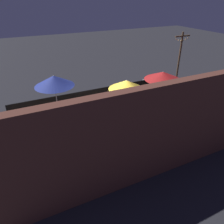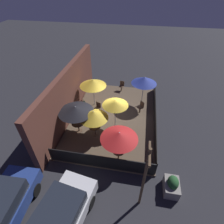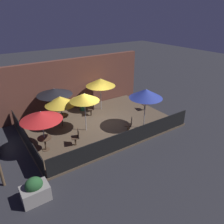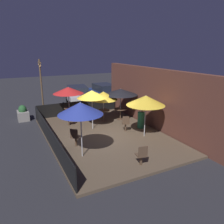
# 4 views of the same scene
# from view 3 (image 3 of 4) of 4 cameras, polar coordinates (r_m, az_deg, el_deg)

# --- Properties ---
(ground_plane) EXTENTS (60.00, 60.00, 0.00)m
(ground_plane) POSITION_cam_3_polar(r_m,az_deg,el_deg) (13.98, -3.37, -3.44)
(ground_plane) COLOR #26262B
(patio_deck) EXTENTS (9.04, 6.14, 0.12)m
(patio_deck) POSITION_cam_3_polar(r_m,az_deg,el_deg) (13.95, -3.38, -3.23)
(patio_deck) COLOR brown
(patio_deck) RESTS_ON ground_plane
(building_wall) EXTENTS (10.64, 0.36, 3.67)m
(building_wall) POSITION_cam_3_polar(r_m,az_deg,el_deg) (15.97, -9.70, 7.15)
(building_wall) COLOR brown
(building_wall) RESTS_ON ground_plane
(fence_front) EXTENTS (8.84, 0.05, 0.95)m
(fence_front) POSITION_cam_3_polar(r_m,az_deg,el_deg) (11.52, 4.39, -6.83)
(fence_front) COLOR black
(fence_front) RESTS_ON patio_deck
(fence_side_left) EXTENTS (0.05, 5.94, 0.95)m
(fence_side_left) POSITION_cam_3_polar(r_m,az_deg,el_deg) (12.35, -21.64, -6.38)
(fence_side_left) COLOR black
(fence_side_left) RESTS_ON patio_deck
(patio_umbrella_0) EXTENTS (2.03, 2.03, 2.18)m
(patio_umbrella_0) POSITION_cam_3_polar(r_m,az_deg,el_deg) (11.00, -18.06, -0.94)
(patio_umbrella_0) COLOR #B2B2B7
(patio_umbrella_0) RESTS_ON patio_deck
(patio_umbrella_1) EXTENTS (2.25, 2.25, 2.11)m
(patio_umbrella_1) POSITION_cam_3_polar(r_m,az_deg,el_deg) (14.19, -14.82, 5.16)
(patio_umbrella_1) COLOR #B2B2B7
(patio_umbrella_1) RESTS_ON patio_deck
(patio_umbrella_2) EXTENTS (1.82, 1.82, 2.00)m
(patio_umbrella_2) POSITION_cam_3_polar(r_m,az_deg,el_deg) (13.15, -13.40, 2.91)
(patio_umbrella_2) COLOR #B2B2B7
(patio_umbrella_2) RESTS_ON patio_deck
(patio_umbrella_3) EXTENTS (2.06, 2.06, 2.29)m
(patio_umbrella_3) POSITION_cam_3_polar(r_m,az_deg,el_deg) (15.21, -3.02, 7.79)
(patio_umbrella_3) COLOR #B2B2B7
(patio_umbrella_3) RESTS_ON patio_deck
(patio_umbrella_4) EXTENTS (1.94, 1.94, 2.49)m
(patio_umbrella_4) POSITION_cam_3_polar(r_m,az_deg,el_deg) (12.64, 8.85, 4.79)
(patio_umbrella_4) COLOR #B2B2B7
(patio_umbrella_4) RESTS_ON patio_deck
(patio_umbrella_5) EXTENTS (1.71, 1.71, 2.34)m
(patio_umbrella_5) POSITION_cam_3_polar(r_m,az_deg,el_deg) (12.36, -7.24, 3.87)
(patio_umbrella_5) COLOR #B2B2B7
(patio_umbrella_5) RESTS_ON patio_deck
(dining_table_0) EXTENTS (0.71, 0.71, 0.72)m
(dining_table_0) POSITION_cam_3_polar(r_m,az_deg,el_deg) (11.66, -17.15, -7.12)
(dining_table_0) COLOR #4C3828
(dining_table_0) RESTS_ON patio_deck
(dining_table_1) EXTENTS (0.85, 0.85, 0.75)m
(dining_table_1) POSITION_cam_3_polar(r_m,az_deg,el_deg) (14.67, -14.26, 0.33)
(dining_table_1) COLOR #4C3828
(dining_table_1) RESTS_ON patio_deck
(dining_table_2) EXTENTS (0.80, 0.80, 0.77)m
(dining_table_2) POSITION_cam_3_polar(r_m,az_deg,el_deg) (13.61, -12.93, -1.48)
(dining_table_2) COLOR #4C3828
(dining_table_2) RESTS_ON patio_deck
(patio_chair_0) EXTENTS (0.52, 0.52, 0.95)m
(patio_chair_0) POSITION_cam_3_polar(r_m,az_deg,el_deg) (14.78, -5.30, 0.96)
(patio_chair_0) COLOR #4C3828
(patio_chair_0) RESTS_ON patio_deck
(patio_chair_1) EXTENTS (0.57, 0.57, 0.96)m
(patio_chair_1) POSITION_cam_3_polar(r_m,az_deg,el_deg) (12.70, 4.55, -3.30)
(patio_chair_1) COLOR #4C3828
(patio_chair_1) RESTS_ON patio_deck
(patio_chair_2) EXTENTS (0.50, 0.50, 0.94)m
(patio_chair_2) POSITION_cam_3_polar(r_m,az_deg,el_deg) (11.70, -9.32, -6.36)
(patio_chair_2) COLOR #4C3828
(patio_chair_2) RESTS_ON patio_deck
(patio_chair_3) EXTENTS (0.46, 0.46, 0.91)m
(patio_chair_3) POSITION_cam_3_polar(r_m,az_deg,el_deg) (15.76, 8.82, 2.20)
(patio_chair_3) COLOR #4C3828
(patio_chair_3) RESTS_ON patio_deck
(patron_0) EXTENTS (0.47, 0.47, 1.21)m
(patron_0) POSITION_cam_3_polar(r_m,az_deg,el_deg) (15.66, -7.74, 2.29)
(patron_0) COLOR #236642
(patron_0) RESTS_ON patio_deck
(planter_box) EXTENTS (1.03, 0.72, 1.06)m
(planter_box) POSITION_cam_3_polar(r_m,az_deg,el_deg) (9.29, -19.47, -18.80)
(planter_box) COLOR gray
(planter_box) RESTS_ON ground_plane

